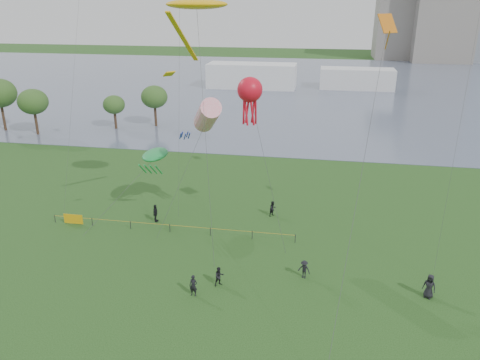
# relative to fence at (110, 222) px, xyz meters

# --- Properties ---
(ground_plane) EXTENTS (400.00, 400.00, 0.00)m
(ground_plane) POSITION_rel_fence_xyz_m (13.94, -15.50, -0.55)
(ground_plane) COLOR #183B12
(lake) EXTENTS (400.00, 120.00, 0.08)m
(lake) POSITION_rel_fence_xyz_m (13.94, 84.50, -0.53)
(lake) COLOR slate
(lake) RESTS_ON ground_plane
(building_mid) EXTENTS (20.00, 20.00, 38.00)m
(building_mid) POSITION_rel_fence_xyz_m (59.94, 146.50, 18.45)
(building_mid) COLOR gray
(building_mid) RESTS_ON ground_plane
(building_low) EXTENTS (16.00, 18.00, 28.00)m
(building_low) POSITION_rel_fence_xyz_m (45.94, 152.50, 13.45)
(building_low) COLOR slate
(building_low) RESTS_ON ground_plane
(pavilion_left) EXTENTS (22.00, 8.00, 6.00)m
(pavilion_left) POSITION_rel_fence_xyz_m (1.94, 79.50, 2.45)
(pavilion_left) COLOR white
(pavilion_left) RESTS_ON ground_plane
(pavilion_right) EXTENTS (18.00, 7.00, 5.00)m
(pavilion_right) POSITION_rel_fence_xyz_m (27.94, 82.50, 1.95)
(pavilion_right) COLOR silver
(pavilion_right) RESTS_ON ground_plane
(trees) EXTENTS (29.41, 13.30, 8.79)m
(trees) POSITION_rel_fence_xyz_m (-23.96, 32.76, 5.08)
(trees) COLOR #362518
(trees) RESTS_ON ground_plane
(fence) EXTENTS (24.07, 0.07, 1.05)m
(fence) POSITION_rel_fence_xyz_m (0.00, 0.00, 0.00)
(fence) COLOR black
(fence) RESTS_ON ground_plane
(spectator_a) EXTENTS (0.98, 0.95, 1.59)m
(spectator_a) POSITION_rel_fence_xyz_m (12.73, -7.93, 0.24)
(spectator_a) COLOR black
(spectator_a) RESTS_ON ground_plane
(spectator_b) EXTENTS (1.14, 0.88, 1.56)m
(spectator_b) POSITION_rel_fence_xyz_m (19.18, -5.73, 0.23)
(spectator_b) COLOR black
(spectator_b) RESTS_ON ground_plane
(spectator_c) EXTENTS (0.49, 1.09, 1.83)m
(spectator_c) POSITION_rel_fence_xyz_m (4.00, 1.96, 0.36)
(spectator_c) COLOR black
(spectator_c) RESTS_ON ground_plane
(spectator_d) EXTENTS (1.13, 1.00, 1.93)m
(spectator_d) POSITION_rel_fence_xyz_m (28.50, -6.77, 0.41)
(spectator_d) COLOR black
(spectator_d) RESTS_ON ground_plane
(spectator_f) EXTENTS (0.67, 0.48, 1.71)m
(spectator_f) POSITION_rel_fence_xyz_m (11.10, -9.60, 0.30)
(spectator_f) COLOR black
(spectator_f) RESTS_ON ground_plane
(spectator_g) EXTENTS (0.98, 1.00, 1.62)m
(spectator_g) POSITION_rel_fence_xyz_m (15.46, 5.34, 0.26)
(spectator_g) COLOR black
(spectator_g) RESTS_ON ground_plane
(kite_stingray) EXTENTS (5.29, 10.11, 20.96)m
(kite_stingray) POSITION_rel_fence_xyz_m (9.07, 1.37, 19.93)
(kite_stingray) COLOR #3F3F42
(kite_windsock) EXTENTS (6.33, 5.49, 13.17)m
(kite_windsock) POSITION_rel_fence_xyz_m (9.70, 1.51, 10.66)
(kite_windsock) COLOR #3F3F42
(kite_creature) EXTENTS (6.60, 8.20, 6.85)m
(kite_creature) POSITION_rel_fence_xyz_m (3.64, 3.93, 5.86)
(kite_creature) COLOR #3F3F42
(kite_octopus) EXTENTS (4.62, 2.71, 15.04)m
(kite_octopus) POSITION_rel_fence_xyz_m (13.85, -0.34, 13.35)
(kite_octopus) COLOR #3F3F42
(kite_delta) EXTENTS (3.65, 13.90, 20.05)m
(kite_delta) POSITION_rel_fence_xyz_m (23.57, -5.20, 17.69)
(kite_delta) COLOR #3F3F42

